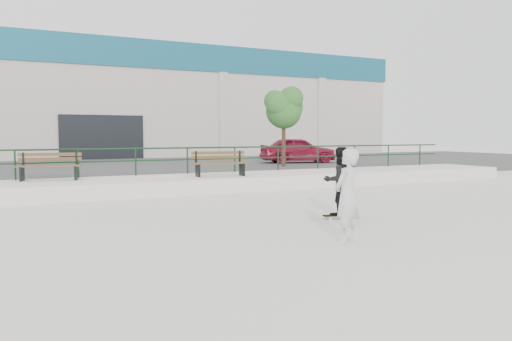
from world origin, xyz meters
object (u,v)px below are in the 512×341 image
bench_left (49,166)px  skateboard (339,216)px  standing_skater (339,181)px  red_car (298,150)px  tree (284,107)px  seated_skater (347,196)px  bench_right (220,164)px

bench_left → skateboard: (5.85, -8.14, -0.88)m
skateboard → standing_skater: 0.84m
skateboard → standing_skater: (-0.00, 0.00, 0.84)m
red_car → standing_skater: bearing=167.2°
tree → seated_skater: size_ratio=2.13×
bench_right → tree: (4.88, 3.83, 2.36)m
tree → standing_skater: bearing=-113.3°
bench_left → bench_right: (5.68, -1.04, -0.00)m
bench_right → red_car: size_ratio=0.51×
skateboard → seated_skater: (-1.46, -2.24, 0.81)m
seated_skater → bench_left: bearing=-91.6°
bench_right → seated_skater: (-1.29, -9.34, -0.07)m
tree → skateboard: size_ratio=4.67×
bench_right → seated_skater: bearing=-90.5°
red_car → standing_skater: 14.84m
bench_right → tree: 6.64m
bench_left → skateboard: bearing=-42.3°
bench_left → red_car: red_car is taller
bench_left → standing_skater: standing_skater is taller
bench_left → tree: 11.17m
standing_skater → seated_skater: 2.67m
bench_left → red_car: (12.69, 5.03, 0.23)m
tree → skateboard: (-4.71, -10.93, -3.24)m
seated_skater → skateboard: bearing=-147.5°
standing_skater → skateboard: bearing=-168.5°
red_car → skateboard: 14.87m
tree → bench_right: bearing=-141.9°
tree → seated_skater: bearing=-115.1°
standing_skater → red_car: bearing=-106.0°
tree → skateboard: tree is taller
skateboard → standing_skater: size_ratio=0.49×
red_car → seated_skater: size_ratio=2.28×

